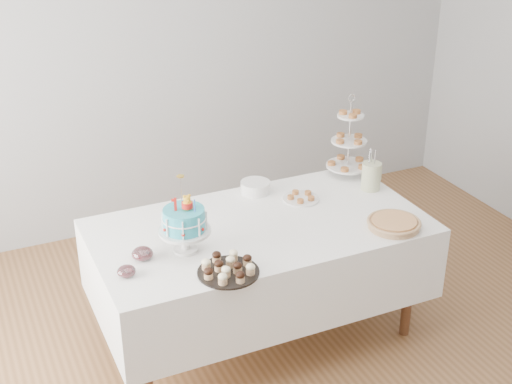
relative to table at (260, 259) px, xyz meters
name	(u,v)px	position (x,y,z in m)	size (l,w,h in m)	color
floor	(281,362)	(0.00, -0.30, -0.54)	(5.00, 5.00, 0.00)	brown
walls	(285,150)	(0.00, -0.30, 0.81)	(5.04, 4.04, 2.70)	#9EA0A4
table	(260,259)	(0.00, 0.00, 0.00)	(1.92, 1.02, 0.77)	white
birthday_cake	(185,232)	(-0.49, -0.10, 0.34)	(0.28, 0.28, 0.43)	silver
cupcake_tray	(228,267)	(-0.36, -0.40, 0.26)	(0.32, 0.32, 0.07)	black
pie	(394,223)	(0.68, -0.35, 0.26)	(0.31, 0.31, 0.05)	tan
tiered_stand	(349,141)	(0.83, 0.40, 0.46)	(0.29, 0.29, 0.56)	silver
plate_stack	(255,187)	(0.16, 0.40, 0.26)	(0.19, 0.19, 0.07)	silver
pastry_plate	(301,197)	(0.37, 0.19, 0.24)	(0.23, 0.23, 0.03)	silver
jam_bowl_a	(126,271)	(-0.84, -0.21, 0.25)	(0.10, 0.10, 0.06)	silver
jam_bowl_b	(142,254)	(-0.72, -0.08, 0.26)	(0.11, 0.11, 0.07)	silver
utensil_pitcher	(371,175)	(0.84, 0.14, 0.32)	(0.13, 0.12, 0.27)	beige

